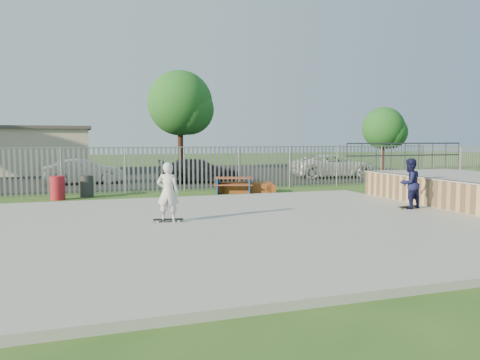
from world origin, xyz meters
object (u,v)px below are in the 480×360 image
object	(u,v)px
picnic_table	(234,185)
car_white	(333,166)
trash_bin_red	(58,188)
tree_mid	(180,103)
tree_right	(384,128)
skater_navy	(409,183)
car_silver	(84,171)
trash_bin_grey	(87,186)
car_dark	(199,171)
funbox	(247,188)
skater_white	(168,192)

from	to	relation	value
picnic_table	car_white	world-z (taller)	car_white
trash_bin_red	tree_mid	world-z (taller)	tree_mid
tree_mid	tree_right	distance (m)	14.87
skater_navy	car_white	bearing A→B (deg)	-121.79
car_silver	skater_navy	world-z (taller)	skater_navy
trash_bin_red	tree_mid	bearing A→B (deg)	62.61
car_white	skater_navy	distance (m)	13.45
trash_bin_grey	car_silver	distance (m)	5.68
trash_bin_red	car_dark	distance (m)	8.52
skater_navy	picnic_table	bearing A→B (deg)	-74.81
funbox	car_white	xyz separation A→B (m)	(7.52, 5.63, 0.51)
picnic_table	tree_right	xyz separation A→B (m)	(14.12, 9.17, 2.75)
picnic_table	car_silver	xyz separation A→B (m)	(-6.22, 6.23, 0.32)
car_silver	car_dark	distance (m)	5.99
tree_mid	skater_navy	bearing A→B (deg)	-82.13
car_silver	trash_bin_grey	bearing A→B (deg)	176.72
picnic_table	tree_right	world-z (taller)	tree_right
funbox	tree_mid	xyz separation A→B (m)	(-0.00, 15.06, 4.76)
tree_mid	skater_white	size ratio (longest dim) A/B	4.59
funbox	car_white	world-z (taller)	car_white
trash_bin_grey	car_white	distance (m)	15.15
car_silver	tree_right	size ratio (longest dim) A/B	0.86
funbox	trash_bin_grey	size ratio (longest dim) A/B	2.73
picnic_table	trash_bin_grey	bearing A→B (deg)	-165.16
car_white	tree_right	bearing A→B (deg)	-53.84
trash_bin_red	trash_bin_grey	size ratio (longest dim) A/B	1.05
tree_right	skater_navy	world-z (taller)	tree_right
funbox	tree_right	bearing A→B (deg)	53.78
trash_bin_grey	tree_mid	distance (m)	16.66
picnic_table	tree_mid	xyz separation A→B (m)	(0.61, 15.10, 4.62)
trash_bin_grey	tree_mid	world-z (taller)	tree_mid
car_silver	tree_right	xyz separation A→B (m)	(20.34, 2.94, 2.43)
car_silver	skater_navy	distance (m)	16.54
funbox	trash_bin_grey	xyz separation A→B (m)	(-6.74, 0.52, 0.22)
trash_bin_red	trash_bin_grey	xyz separation A→B (m)	(1.08, 0.55, -0.02)
funbox	car_silver	xyz separation A→B (m)	(-6.84, 6.19, 0.46)
picnic_table	car_dark	distance (m)	5.07
funbox	skater_navy	size ratio (longest dim) A/B	1.49
tree_right	skater_white	size ratio (longest dim) A/B	2.87
skater_navy	funbox	bearing A→B (deg)	-79.01
skater_white	funbox	bearing A→B (deg)	-103.13
picnic_table	skater_white	bearing A→B (deg)	-100.15
skater_white	trash_bin_grey	bearing A→B (deg)	-54.21
tree_mid	skater_navy	distance (m)	22.69
tree_mid	skater_white	xyz separation A→B (m)	(-4.68, -22.09, -4.02)
car_dark	tree_right	distance (m)	15.24
car_dark	tree_right	bearing A→B (deg)	-66.65
trash_bin_red	car_white	xyz separation A→B (m)	(15.34, 5.67, 0.26)
tree_right	car_dark	bearing A→B (deg)	-164.10
picnic_table	car_dark	size ratio (longest dim) A/B	0.46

